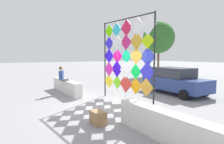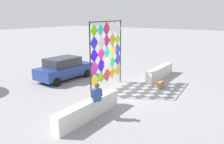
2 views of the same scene
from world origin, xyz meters
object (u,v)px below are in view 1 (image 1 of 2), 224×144
object	(u,v)px
kite_display_rack	(126,55)
seated_vendor	(64,77)
tree_far_right	(159,37)
cardboard_box_large	(98,118)
parked_car	(175,80)

from	to	relation	value
kite_display_rack	seated_vendor	world-z (taller)	kite_display_rack
tree_far_right	kite_display_rack	bearing A→B (deg)	-53.55
cardboard_box_large	parked_car	bearing A→B (deg)	106.98
tree_far_right	seated_vendor	bearing A→B (deg)	-71.19
kite_display_rack	cardboard_box_large	size ratio (longest dim) A/B	7.18
kite_display_rack	cardboard_box_large	bearing A→B (deg)	-54.19
parked_car	seated_vendor	bearing A→B (deg)	-122.50
cardboard_box_large	tree_far_right	bearing A→B (deg)	126.33
seated_vendor	tree_far_right	distance (m)	13.67
cardboard_box_large	tree_far_right	world-z (taller)	tree_far_right
seated_vendor	tree_far_right	xyz separation A→B (m)	(-4.27, 12.54, 3.36)
kite_display_rack	cardboard_box_large	distance (m)	3.82
tree_far_right	cardboard_box_large	bearing A→B (deg)	-53.67
cardboard_box_large	seated_vendor	bearing A→B (deg)	172.83
seated_vendor	tree_far_right	size ratio (longest dim) A/B	0.27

